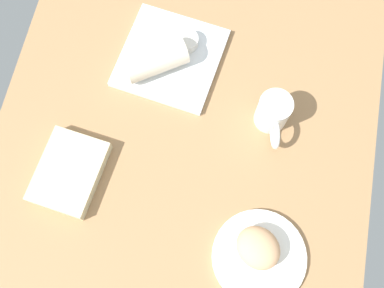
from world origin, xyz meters
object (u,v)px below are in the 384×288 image
object	(u,v)px
scone_pastry	(258,248)
coffee_mug	(273,113)
square_plate	(170,58)
book_stack	(69,172)
round_plate	(259,257)
sauce_cup	(187,41)
breakfast_wrap	(156,60)

from	to	relation	value
scone_pastry	coffee_mug	bearing A→B (deg)	-177.29
square_plate	coffee_mug	distance (cm)	29.45
book_stack	coffee_mug	bearing A→B (deg)	117.12
round_plate	sauce_cup	distance (cm)	54.18
round_plate	breakfast_wrap	size ratio (longest dim) A/B	1.39
breakfast_wrap	book_stack	world-z (taller)	breakfast_wrap
round_plate	scone_pastry	bearing A→B (deg)	-149.39
square_plate	coffee_mug	xyz separation A→B (cm)	(11.26, 26.90, 4.11)
sauce_cup	book_stack	bearing A→B (deg)	-27.70
square_plate	scone_pastry	bearing A→B (deg)	34.13
round_plate	breakfast_wrap	world-z (taller)	breakfast_wrap
breakfast_wrap	book_stack	xyz separation A→B (cm)	(30.09, -13.69, -3.29)
coffee_mug	book_stack	bearing A→B (deg)	-62.88
book_stack	sauce_cup	bearing A→B (deg)	152.30
scone_pastry	breakfast_wrap	bearing A→B (deg)	-141.11
breakfast_wrap	book_stack	distance (cm)	33.22
scone_pastry	book_stack	bearing A→B (deg)	-100.61
coffee_mug	round_plate	bearing A→B (deg)	4.21
sauce_cup	square_plate	bearing A→B (deg)	-38.82
scone_pastry	sauce_cup	bearing A→B (deg)	-151.49
scone_pastry	coffee_mug	world-z (taller)	coffee_mug
breakfast_wrap	book_stack	size ratio (longest dim) A/B	0.76
book_stack	square_plate	bearing A→B (deg)	153.89
sauce_cup	round_plate	bearing A→B (deg)	28.58
sauce_cup	coffee_mug	world-z (taller)	coffee_mug
coffee_mug	sauce_cup	bearing A→B (deg)	-123.27
round_plate	coffee_mug	distance (cm)	32.45
scone_pastry	sauce_cup	distance (cm)	52.35
scone_pastry	book_stack	xyz separation A→B (cm)	(-8.38, -44.73, -2.51)
sauce_cup	book_stack	distance (cm)	42.50
scone_pastry	breakfast_wrap	xyz separation A→B (cm)	(-38.47, -31.03, 0.77)
round_plate	scone_pastry	xyz separation A→B (cm)	(-1.55, -0.91, 3.52)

